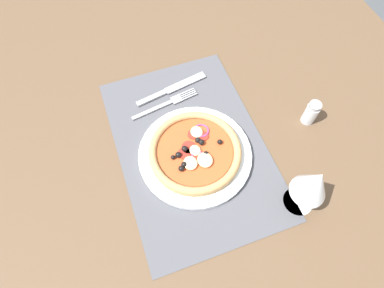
{
  "coord_description": "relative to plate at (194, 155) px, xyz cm",
  "views": [
    {
      "loc": [
        33.32,
        -11.65,
        65.52
      ],
      "look_at": [
        0.88,
        0.0,
        2.62
      ],
      "focal_mm": 29.23,
      "sensor_mm": 36.0,
      "label": 1
    }
  ],
  "objects": [
    {
      "name": "wine_glass",
      "position": [
        17.78,
        17.62,
        9.06
      ],
      "size": [
        7.2,
        7.2,
        14.9
      ],
      "color": "silver",
      "rests_on": "ground_plane"
    },
    {
      "name": "placemat",
      "position": [
        -2.94,
        0.35,
        -0.81
      ],
      "size": [
        50.57,
        33.72,
        0.4
      ],
      "primitive_type": "cube",
      "color": "#4C4C51",
      "rests_on": "ground_plane"
    },
    {
      "name": "pizza",
      "position": [
        0.01,
        0.03,
        1.71
      ],
      "size": [
        21.11,
        21.11,
        2.68
      ],
      "color": "tan",
      "rests_on": "plate"
    },
    {
      "name": "pepper_shaker",
      "position": [
        -0.1,
        30.13,
        2.25
      ],
      "size": [
        3.2,
        3.2,
        6.7
      ],
      "color": "silver",
      "rests_on": "ground_plane"
    },
    {
      "name": "fork",
      "position": [
        -16.4,
        -0.92,
        -0.39
      ],
      "size": [
        4.31,
        18.01,
        0.44
      ],
      "rotation": [
        0.0,
        0.0,
        1.73
      ],
      "color": "#B2B5BA",
      "rests_on": "placemat"
    },
    {
      "name": "ground_plane",
      "position": [
        -2.94,
        0.35,
        -2.21
      ],
      "size": [
        190.0,
        140.0,
        2.4
      ],
      "primitive_type": "cube",
      "color": "brown"
    },
    {
      "name": "knife",
      "position": [
        -20.4,
        1.44,
        -0.35
      ],
      "size": [
        5.24,
        19.97,
        0.62
      ],
      "rotation": [
        0.0,
        0.0,
        1.75
      ],
      "color": "#B2B5BA",
      "rests_on": "placemat"
    },
    {
      "name": "plate",
      "position": [
        0.0,
        0.0,
        0.0
      ],
      "size": [
        26.15,
        26.15,
        1.22
      ],
      "primitive_type": "cylinder",
      "color": "white",
      "rests_on": "placemat"
    }
  ]
}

